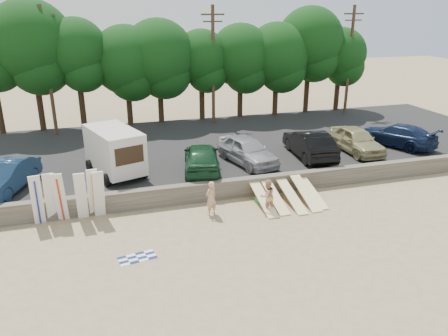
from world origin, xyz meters
The scene contains 28 objects.
ground centered at (0.00, 0.00, 0.00)m, with size 120.00×120.00×0.00m, color tan.
seawall centered at (0.00, 3.00, 0.50)m, with size 44.00×0.50×1.00m, color #6B6356.
parking_lot centered at (0.00, 10.50, 0.35)m, with size 44.00×14.50×0.70m, color #282828.
treeline centered at (-0.53, 17.53, 6.29)m, with size 32.61×6.08×9.50m.
utility_poles centered at (2.00, 16.00, 5.43)m, with size 25.80×0.26×9.00m.
box_trailer centered at (-6.27, 6.31, 2.16)m, with size 3.29×4.53×2.61m.
car_0 centered at (-11.74, 5.49, 1.47)m, with size 1.62×4.65×1.53m, color #152C4A.
car_1 centered at (-1.55, 5.52, 1.52)m, with size 1.95×4.84×1.65m, color #163E23.
car_2 centered at (1.36, 6.01, 1.51)m, with size 1.92×4.77×1.62m, color #9A9A9F.
car_3 centered at (5.46, 6.03, 1.55)m, with size 1.79×5.14×1.69m, color black.
car_4 centered at (8.82, 6.07, 1.50)m, with size 1.88×4.67×1.59m, color tan.
car_5 centered at (12.22, 6.48, 1.45)m, with size 2.10×5.16×1.50m, color #0E1933.
surfboard_upright_0 centered at (-10.00, 2.45, 1.28)m, with size 0.50×0.06×2.60m, color white.
surfboard_upright_1 centered at (-9.43, 2.58, 1.28)m, with size 0.50×0.06×2.60m, color white.
surfboard_upright_2 centered at (-9.01, 2.49, 1.27)m, with size 0.50×0.06×2.60m, color white.
surfboard_upright_3 centered at (-8.08, 2.35, 1.26)m, with size 0.50×0.06×2.60m, color white.
surfboard_upright_4 centered at (-7.53, 2.57, 1.28)m, with size 0.50×0.06×2.60m, color white.
surfboard_upright_5 centered at (-7.28, 2.40, 1.26)m, with size 0.50×0.06×2.60m, color white.
surfboard_low_0 centered at (0.64, 1.44, 0.43)m, with size 0.56×3.00×0.07m, color #FFE5A0.
surfboard_low_1 centered at (1.29, 1.54, 0.44)m, with size 0.56×3.00×0.07m, color #FFE5A0.
surfboard_low_2 centered at (2.16, 1.35, 0.42)m, with size 0.56×3.00×0.07m, color #FFE5A0.
surfboard_low_3 centered at (2.96, 1.41, 0.50)m, with size 0.56×3.00×0.07m, color #FFE5A0.
surfboard_low_4 centered at (3.39, 1.58, 0.42)m, with size 0.56×3.00×0.07m, color #FFE5A0.
beachgoer_a centered at (-2.14, 1.27, 0.87)m, with size 0.64×0.42×1.74m, color tan.
beachgoer_b centered at (0.60, 0.84, 0.84)m, with size 0.82×0.64×1.68m, color tan.
cooler centered at (0.64, 1.95, 0.16)m, with size 0.38×0.30×0.32m, color #248435.
gear_bag centered at (0.74, 2.07, 0.11)m, with size 0.30×0.25×0.22m, color orange.
beach_towel centered at (-6.01, -1.66, 0.01)m, with size 1.50×1.50×0.00m, color white.
Camera 1 is at (-6.98, -17.30, 9.52)m, focal length 35.00 mm.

